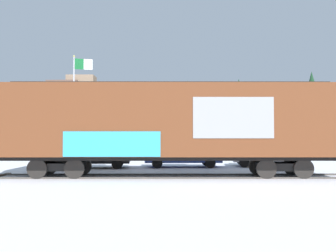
{
  "coord_description": "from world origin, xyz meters",
  "views": [
    {
      "loc": [
        -0.91,
        -16.15,
        1.92
      ],
      "look_at": [
        0.06,
        2.72,
        2.52
      ],
      "focal_mm": 36.19,
      "sensor_mm": 36.0,
      "label": 1
    }
  ],
  "objects_px": {
    "freight_car": "(170,123)",
    "flagpole": "(78,91)",
    "parked_car_blue": "(182,154)",
    "parked_car_silver": "(263,153)",
    "parked_car_black": "(92,154)"
  },
  "relations": [
    {
      "from": "freight_car",
      "to": "flagpole",
      "type": "bearing_deg",
      "value": 117.76
    },
    {
      "from": "freight_car",
      "to": "parked_car_blue",
      "type": "distance_m",
      "value": 5.59
    },
    {
      "from": "flagpole",
      "to": "parked_car_blue",
      "type": "height_order",
      "value": "flagpole"
    },
    {
      "from": "flagpole",
      "to": "parked_car_blue",
      "type": "relative_size",
      "value": 1.9
    },
    {
      "from": "freight_car",
      "to": "flagpole",
      "type": "relative_size",
      "value": 1.77
    },
    {
      "from": "flagpole",
      "to": "parked_car_silver",
      "type": "relative_size",
      "value": 2.12
    },
    {
      "from": "parked_car_blue",
      "to": "flagpole",
      "type": "bearing_deg",
      "value": 133.74
    },
    {
      "from": "parked_car_blue",
      "to": "parked_car_silver",
      "type": "height_order",
      "value": "parked_car_silver"
    },
    {
      "from": "freight_car",
      "to": "parked_car_black",
      "type": "height_order",
      "value": "freight_car"
    },
    {
      "from": "flagpole",
      "to": "parked_car_silver",
      "type": "bearing_deg",
      "value": -32.29
    },
    {
      "from": "freight_car",
      "to": "parked_car_black",
      "type": "xyz_separation_m",
      "value": [
        -4.55,
        4.83,
        -1.71
      ]
    },
    {
      "from": "freight_car",
      "to": "parked_car_silver",
      "type": "relative_size",
      "value": 3.74
    },
    {
      "from": "freight_car",
      "to": "flagpole",
      "type": "xyz_separation_m",
      "value": [
        -7.38,
        14.03,
        3.38
      ]
    },
    {
      "from": "parked_car_silver",
      "to": "parked_car_black",
      "type": "bearing_deg",
      "value": -177.14
    },
    {
      "from": "flagpole",
      "to": "parked_car_black",
      "type": "xyz_separation_m",
      "value": [
        2.83,
        -9.2,
        -5.1
      ]
    }
  ]
}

